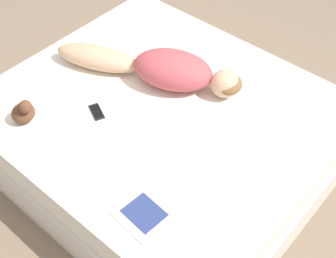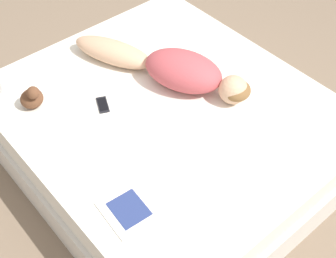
{
  "view_description": "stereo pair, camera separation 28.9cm",
  "coord_description": "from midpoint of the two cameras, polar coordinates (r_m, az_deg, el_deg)",
  "views": [
    {
      "loc": [
        1.66,
        1.5,
        2.67
      ],
      "look_at": [
        0.16,
        0.2,
        0.55
      ],
      "focal_mm": 50.0,
      "sensor_mm": 36.0,
      "label": 1
    },
    {
      "loc": [
        1.45,
        1.7,
        2.67
      ],
      "look_at": [
        0.16,
        0.2,
        0.55
      ],
      "focal_mm": 50.0,
      "sensor_mm": 36.0,
      "label": 2
    }
  ],
  "objects": [
    {
      "name": "ground_plane",
      "position": [
        3.48,
        -3.08,
        -3.28
      ],
      "size": [
        12.0,
        12.0,
        0.0
      ],
      "primitive_type": "plane",
      "color": "#7A6651"
    },
    {
      "name": "bed",
      "position": [
        3.29,
        -3.25,
        -0.52
      ],
      "size": [
        1.97,
        2.22,
        0.5
      ],
      "color": "beige",
      "rests_on": "ground_plane"
    },
    {
      "name": "person",
      "position": [
        3.24,
        -3.63,
        7.28
      ],
      "size": [
        0.7,
        1.34,
        0.24
      ],
      "rotation": [
        0.0,
        0.0,
        0.39
      ],
      "color": "tan",
      "rests_on": "bed"
    },
    {
      "name": "open_magazine",
      "position": [
        2.62,
        -4.01,
        -8.74
      ],
      "size": [
        0.56,
        0.34,
        0.01
      ],
      "rotation": [
        0.0,
        0.0,
        -0.08
      ],
      "color": "silver",
      "rests_on": "bed"
    },
    {
      "name": "cell_phone",
      "position": [
        3.12,
        -11.33,
        1.94
      ],
      "size": [
        0.12,
        0.17,
        0.01
      ],
      "rotation": [
        0.0,
        0.0,
        -0.43
      ],
      "color": "black",
      "rests_on": "bed"
    },
    {
      "name": "plush_toy",
      "position": [
        3.13,
        -19.75,
        1.84
      ],
      "size": [
        0.15,
        0.16,
        0.2
      ],
      "color": "brown",
      "rests_on": "bed"
    }
  ]
}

